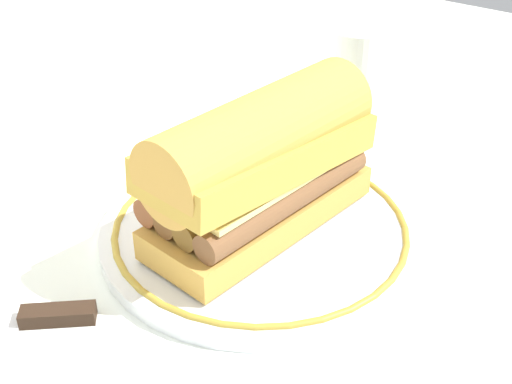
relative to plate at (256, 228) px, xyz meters
The scene contains 5 objects.
ground_plane 0.02m from the plate, 163.01° to the right, with size 1.50×1.50×0.00m, color white.
plate is the anchor object (origin of this frame).
sausage_sandwich 0.07m from the plate, 35.54° to the left, with size 0.22×0.11×0.12m.
drinking_glass 0.26m from the plate, ahead, with size 0.06×0.06×0.11m.
butter_knife 0.21m from the plate, 156.86° to the left, with size 0.12×0.13×0.01m.
Camera 1 is at (-0.37, -0.28, 0.35)m, focal length 47.87 mm.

